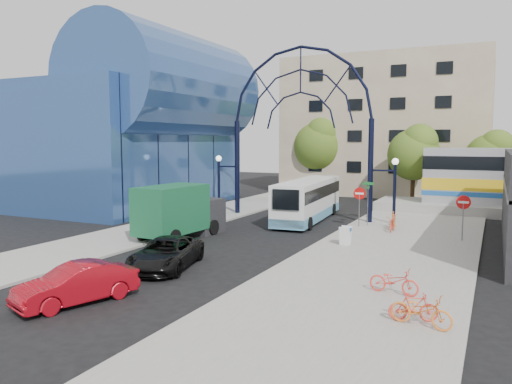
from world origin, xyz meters
The scene contains 22 objects.
ground centered at (0.00, 0.00, 0.00)m, with size 120.00×120.00×0.00m, color black.
sidewalk_east centered at (8.00, 4.00, 0.06)m, with size 8.00×56.00×0.12m, color gray.
plaza_west centered at (-6.50, 6.00, 0.06)m, with size 5.00×50.00×0.12m, color gray.
gateway_arch centered at (0.00, 14.00, 8.56)m, with size 13.64×0.44×12.10m.
stop_sign centered at (4.80, 12.00, 1.99)m, with size 0.80×0.07×2.50m.
do_not_enter_sign centered at (11.00, 10.00, 1.98)m, with size 0.76×0.07×2.48m.
street_name_sign centered at (5.20, 12.60, 2.13)m, with size 0.70×0.70×2.80m.
sandwich_board centered at (5.60, 5.98, 0.74)m, with size 0.55×0.61×0.99m.
transit_hall centered at (-15.30, 15.00, 6.70)m, with size 16.50×18.00×14.50m.
apartment_block centered at (2.00, 34.97, 7.00)m, with size 20.00×12.10×14.00m.
tree_north_a centered at (6.12, 25.93, 4.61)m, with size 4.48×4.48×7.00m.
tree_north_b centered at (-3.88, 29.93, 5.27)m, with size 5.12×5.12×8.00m.
tree_north_c centered at (12.12, 27.93, 4.28)m, with size 4.16×4.16×6.50m.
city_bus centered at (0.80, 13.57, 1.47)m, with size 3.10×10.40×2.82m.
green_truck centered at (-3.58, 4.40, 1.53)m, with size 2.67×6.20×3.06m.
black_suv centered at (-0.25, -1.60, 0.67)m, with size 2.21×4.80×1.33m, color black.
red_sedan centered at (-0.21, -6.78, 0.68)m, with size 1.44×4.12×1.36m, color maroon.
bike_near_a centered at (6.99, 11.26, 0.56)m, with size 0.58×1.68×0.88m, color #EE472F.
bike_near_b centered at (6.95, 11.95, 0.65)m, with size 0.50×1.75×1.05m, color orange.
bike_far_a centered at (9.42, -1.38, 0.59)m, with size 0.62×1.78×0.94m, color #F23B30.
bike_far_b centered at (10.45, -3.89, 0.56)m, with size 0.42×1.47×0.88m, color red.
bike_far_c centered at (10.72, -4.23, 0.61)m, with size 0.65×1.86×0.97m, color orange.
Camera 1 is at (12.51, -19.05, 5.54)m, focal length 35.00 mm.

